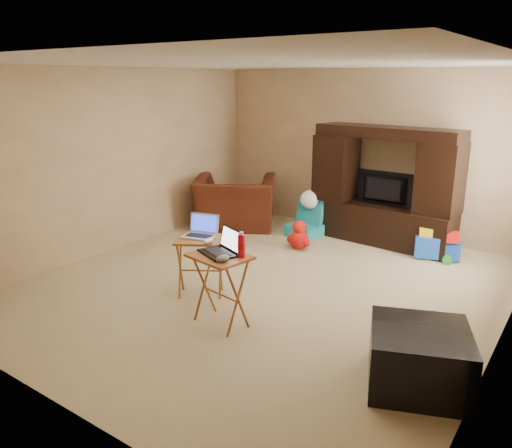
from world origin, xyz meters
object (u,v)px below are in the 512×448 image
Objects in this scene: entertainment_center at (384,186)px; laptop_right at (218,242)px; mouse_left at (208,241)px; mouse_right at (222,259)px; child_rocker at (305,217)px; laptop_left at (199,227)px; water_bottle at (241,246)px; television at (383,189)px; recliner at (236,203)px; plush_toy at (299,235)px; tray_table_left at (200,267)px; tray_table_right at (220,290)px; push_toy at (437,243)px; ottoman at (419,358)px.

laptop_right is (-0.37, -3.34, -0.01)m from entertainment_center.
mouse_right is (0.57, -0.47, 0.06)m from mouse_left.
entertainment_center is 1.27m from child_rocker.
laptop_left is 1.57× the size of water_bottle.
recliner is at bearing 16.11° from television.
entertainment_center is 1.42m from plush_toy.
laptop_left is at bearing 156.67° from water_bottle.
mouse_left is (-0.40, 0.33, -0.15)m from laptop_right.
laptop_right is at bearing 86.40° from television.
laptop_right is at bearing -66.57° from tray_table_left.
television is 3.44m from mouse_right.
plush_toy is at bearing 104.20° from mouse_right.
mouse_left is at bearing -87.86° from plush_toy.
tray_table_left is (-0.11, -2.00, 0.12)m from plush_toy.
water_bottle is (-0.13, -3.24, 0.01)m from television.
television is 1.24m from child_rocker.
laptop_right is (-0.37, -3.30, 0.02)m from television.
tray_table_left is at bearing 74.56° from television.
mouse_left is at bearing 151.41° from tray_table_right.
water_bottle is at bearing 96.39° from recliner.
child_rocker is at bearing 18.99° from television.
water_bottle is at bearing -54.62° from tray_table_left.
push_toy is at bearing 90.97° from laptop_right.
mouse_left is at bearing -139.22° from push_toy.
tray_table_left is at bearing -102.94° from entertainment_center.
tray_table_right is (1.93, -2.79, -0.05)m from recliner.
tray_table_right is at bearing -38.70° from mouse_left.
laptop_right is 2.58× the size of mouse_right.
recliner is 5.71× the size of water_bottle.
laptop_right reaches higher than plush_toy.
laptop_right is at bearing -39.75° from mouse_left.
water_bottle reaches higher than recliner.
plush_toy is at bearing -126.80° from entertainment_center.
television reaches higher than tray_table_left.
child_rocker is at bearing 112.80° from plush_toy.
television is at bearing 116.13° from ottoman.
laptop_right is (0.72, -2.98, 0.53)m from child_rocker.
water_bottle reaches higher than mouse_right.
plush_toy is 3.15× the size of mouse_left.
mouse_right reaches higher than mouse_left.
tray_table_left is (-0.96, -2.94, -0.52)m from entertainment_center.
push_toy is 3.29m from tray_table_left.
tray_table_right is (-0.33, -3.32, -0.46)m from television.
television reaches higher than plush_toy.
laptop_right is at bearing 163.55° from tray_table_right.
entertainment_center is 2.78× the size of ottoman.
plush_toy is at bearing 92.14° from mouse_left.
tray_table_right is (-0.33, -3.36, -0.49)m from entertainment_center.
laptop_right is at bearing -91.27° from entertainment_center.
child_rocker is at bearing 158.70° from recliner.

